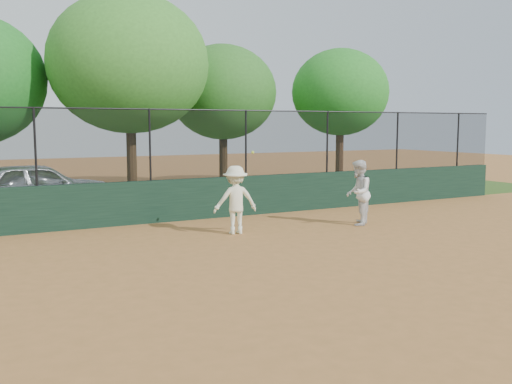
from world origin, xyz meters
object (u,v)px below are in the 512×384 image
player_second (358,193)px  player_main (235,200)px  parked_car (37,187)px  tree_4 (341,93)px  tree_3 (223,92)px  tree_2 (129,64)px

player_second → player_main: (-3.54, 0.46, -0.03)m
parked_car → player_second: 10.07m
player_main → tree_4: 12.38m
tree_3 → player_main: bearing=-113.4°
player_main → tree_3: 10.93m
parked_car → tree_3: tree_3 is taller
tree_2 → parked_car: bearing=-157.7°
tree_4 → tree_3: bearing=160.0°
parked_car → tree_2: 5.60m
player_second → tree_4: (5.49, 8.26, 3.27)m
player_second → tree_4: 10.44m
tree_2 → tree_3: tree_2 is taller
player_second → tree_3: 10.56m
player_second → tree_2: bearing=-108.7°
tree_2 → tree_3: 4.98m
player_main → player_second: bearing=-7.4°
player_second → tree_2: tree_2 is taller
parked_car → player_second: player_second is taller
player_main → tree_2: bearing=93.0°
tree_4 → parked_car: bearing=-173.5°
parked_car → tree_2: size_ratio=0.63×
parked_car → player_second: bearing=-137.5°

